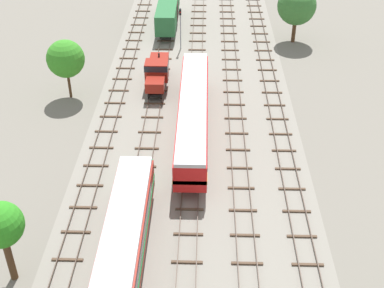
{
  "coord_description": "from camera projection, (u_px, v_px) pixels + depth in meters",
  "views": [
    {
      "loc": [
        1.14,
        9.93,
        29.51
      ],
      "look_at": [
        0.0,
        51.3,
        1.5
      ],
      "focal_mm": 48.89,
      "sensor_mm": 36.0,
      "label": 1
    }
  ],
  "objects": [
    {
      "name": "passenger_coach_centre_left_near",
      "position": [
        193.0,
        112.0,
        52.77
      ],
      "size": [
        2.96,
        22.0,
        3.8
      ],
      "color": "red",
      "rests_on": "ground"
    },
    {
      "name": "track_left",
      "position": [
        151.0,
        124.0,
        55.56
      ],
      "size": [
        2.4,
        126.0,
        0.29
      ],
      "color": "#47382D",
      "rests_on": "ground"
    },
    {
      "name": "lineside_tree_4",
      "position": [
        66.0,
        59.0,
        58.08
      ],
      "size": [
        4.25,
        4.25,
        6.95
      ],
      "color": "#4C331E",
      "rests_on": "ground"
    },
    {
      "name": "lineside_tree_1",
      "position": [
        297.0,
        6.0,
        71.23
      ],
      "size": [
        5.31,
        5.31,
        7.91
      ],
      "color": "#4C331E",
      "rests_on": "ground"
    },
    {
      "name": "freight_boxcar_left_midfar",
      "position": [
        168.0,
        10.0,
        77.72
      ],
      "size": [
        2.87,
        14.0,
        3.6
      ],
      "color": "#286638",
      "rests_on": "ground"
    },
    {
      "name": "shunter_loco_left_mid",
      "position": [
        157.0,
        71.0,
        61.85
      ],
      "size": [
        2.74,
        8.46,
        3.1
      ],
      "color": "maroon",
      "rests_on": "ground"
    },
    {
      "name": "track_centre_left",
      "position": [
        193.0,
        125.0,
        55.46
      ],
      "size": [
        2.4,
        126.0,
        0.29
      ],
      "color": "#47382D",
      "rests_on": "ground"
    },
    {
      "name": "ground_plane",
      "position": [
        193.0,
        131.0,
        54.71
      ],
      "size": [
        480.0,
        480.0,
        0.0
      ],
      "primitive_type": "plane",
      "color": "slate"
    },
    {
      "name": "lineside_tree_2",
      "position": [
        1.0,
        226.0,
        35.33
      ],
      "size": [
        3.25,
        3.25,
        6.84
      ],
      "color": "#4C331E",
      "rests_on": "ground"
    },
    {
      "name": "ballast_bed",
      "position": [
        193.0,
        131.0,
        54.7
      ],
      "size": [
        22.14,
        176.0,
        0.01
      ],
      "primitive_type": "cube",
      "color": "gray",
      "rests_on": "ground"
    },
    {
      "name": "diesel_railcar_left_nearest",
      "position": [
        121.0,
        257.0,
        36.37
      ],
      "size": [
        2.96,
        20.5,
        3.8
      ],
      "color": "maroon",
      "rests_on": "ground"
    },
    {
      "name": "track_far_left",
      "position": [
        109.0,
        123.0,
        55.66
      ],
      "size": [
        2.4,
        126.0,
        0.29
      ],
      "color": "#47382D",
      "rests_on": "ground"
    },
    {
      "name": "track_centre",
      "position": [
        236.0,
        125.0,
        55.35
      ],
      "size": [
        2.4,
        126.0,
        0.29
      ],
      "color": "#47382D",
      "rests_on": "ground"
    },
    {
      "name": "track_centre_right",
      "position": [
        279.0,
        126.0,
        55.25
      ],
      "size": [
        2.4,
        126.0,
        0.29
      ],
      "color": "#47382D",
      "rests_on": "ground"
    },
    {
      "name": "signal_post_nearest",
      "position": [
        180.0,
        24.0,
        69.97
      ],
      "size": [
        0.28,
        0.47,
        5.81
      ],
      "color": "gray",
      "rests_on": "ground"
    }
  ]
}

